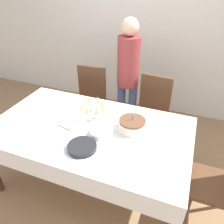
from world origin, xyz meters
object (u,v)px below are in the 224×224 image
Objects in this scene: dining_chair_far_right at (151,111)px; champagne_tray at (93,108)px; birthday_cake at (132,125)px; plate_stack_dessert at (101,132)px; gift_bag at (0,145)px; dining_chair_far_left at (90,99)px; person_standing at (128,71)px; plate_stack_main at (82,147)px.

dining_chair_far_right is 0.88m from champagne_tray.
birthday_cake reaches higher than champagne_tray.
plate_stack_dessert is 0.75× the size of gift_bag.
champagne_tray is (-0.45, 0.09, 0.03)m from birthday_cake.
champagne_tray is (0.38, -0.66, 0.32)m from dining_chair_far_left.
birthday_cake is 1.85m from gift_bag.
champagne_tray is at bearing 9.98° from gift_bag.
champagne_tray is at bearing 128.01° from plate_stack_dessert.
dining_chair_far_right is 3.06× the size of champagne_tray.
person_standing is at bearing 158.67° from dining_chair_far_right.
dining_chair_far_left reaches higher than gift_bag.
person_standing is 5.85× the size of gift_bag.
plate_stack_main is at bearing -89.33° from person_standing.
person_standing is (-0.33, 0.90, 0.15)m from birthday_cake.
plate_stack_dessert is at bearing 72.79° from plate_stack_main.
plate_stack_main is (0.51, -1.16, 0.25)m from dining_chair_far_left.
birthday_cake is 0.52m from plate_stack_main.
person_standing is at bearing 36.67° from gift_bag.
person_standing is (0.50, 0.15, 0.43)m from dining_chair_far_left.
dining_chair_far_left reaches higher than plate_stack_main.
dining_chair_far_right is at bearing 53.61° from champagne_tray.
champagne_tray is at bearing 104.65° from plate_stack_main.
birthday_cake is 0.46m from champagne_tray.
person_standing is at bearing 94.75° from plate_stack_dessert.
dining_chair_far_right is at bearing 72.90° from plate_stack_dessert.
plate_stack_main is 0.25m from plate_stack_dessert.
dining_chair_far_right is 4.75× the size of plate_stack_dessert.
birthday_cake is (-0.04, -0.75, 0.28)m from dining_chair_far_right.
birthday_cake is (0.83, -0.75, 0.28)m from dining_chair_far_left.
plate_stack_dessert is at bearing -1.46° from gift_bag.
birthday_cake is 0.90× the size of gift_bag.
dining_chair_far_left is 1.29m from plate_stack_main.
dining_chair_far_right reaches higher than plate_stack_main.
birthday_cake is at bearing -11.46° from champagne_tray.
dining_chair_far_left is 0.83m from champagne_tray.
dining_chair_far_left is at bearing -163.69° from person_standing.
dining_chair_far_left and dining_chair_far_right have the same top height.
dining_chair_far_right is 0.61× the size of person_standing.
dining_chair_far_right is 1.24m from plate_stack_main.
birthday_cake reaches higher than plate_stack_dessert.
dining_chair_far_right reaches higher than champagne_tray.
dining_chair_far_left is 0.87m from dining_chair_far_right.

